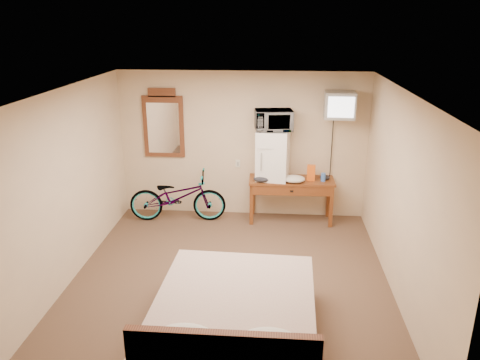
{
  "coord_description": "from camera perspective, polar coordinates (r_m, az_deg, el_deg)",
  "views": [
    {
      "loc": [
        0.57,
        -5.41,
        3.32
      ],
      "look_at": [
        0.09,
        0.65,
        1.2
      ],
      "focal_mm": 35.0,
      "sensor_mm": 36.0,
      "label": 1
    }
  ],
  "objects": [
    {
      "name": "room",
      "position": [
        5.82,
        -1.36,
        -1.58
      ],
      "size": [
        4.6,
        4.64,
        2.5
      ],
      "color": "#523829",
      "rests_on": "ground"
    },
    {
      "name": "desk",
      "position": [
        7.89,
        6.28,
        -0.76
      ],
      "size": [
        1.43,
        0.58,
        0.75
      ],
      "color": "brown",
      "rests_on": "floor"
    },
    {
      "name": "mini_fridge",
      "position": [
        7.76,
        4.03,
        3.09
      ],
      "size": [
        0.57,
        0.55,
        0.83
      ],
      "color": "white",
      "rests_on": "desk"
    },
    {
      "name": "microwave",
      "position": [
        7.62,
        4.13,
        7.29
      ],
      "size": [
        0.64,
        0.48,
        0.33
      ],
      "primitive_type": "imported",
      "rotation": [
        0.0,
        0.0,
        0.13
      ],
      "color": "white",
      "rests_on": "mini_fridge"
    },
    {
      "name": "snack_bag",
      "position": [
        7.83,
        8.66,
        0.88
      ],
      "size": [
        0.14,
        0.09,
        0.27
      ],
      "primitive_type": "cube",
      "rotation": [
        0.0,
        0.0,
        -0.1
      ],
      "color": "#E55C14",
      "rests_on": "desk"
    },
    {
      "name": "blue_cup",
      "position": [
        7.84,
        10.11,
        0.34
      ],
      "size": [
        0.08,
        0.08,
        0.14
      ],
      "primitive_type": "cylinder",
      "color": "#3C6FCC",
      "rests_on": "desk"
    },
    {
      "name": "cloth_cream",
      "position": [
        7.73,
        6.57,
        0.14
      ],
      "size": [
        0.37,
        0.29,
        0.11
      ],
      "primitive_type": "ellipsoid",
      "color": "beige",
      "rests_on": "desk"
    },
    {
      "name": "cloth_dark_a",
      "position": [
        7.7,
        2.66,
        0.14
      ],
      "size": [
        0.27,
        0.2,
        0.1
      ],
      "primitive_type": "ellipsoid",
      "color": "black",
      "rests_on": "desk"
    },
    {
      "name": "cloth_dark_b",
      "position": [
        7.93,
        10.3,
        0.33
      ],
      "size": [
        0.17,
        0.14,
        0.08
      ],
      "primitive_type": "ellipsoid",
      "color": "black",
      "rests_on": "desk"
    },
    {
      "name": "crt_television",
      "position": [
        7.61,
        12.04,
        8.94
      ],
      "size": [
        0.49,
        0.59,
        0.42
      ],
      "color": "black",
      "rests_on": "room"
    },
    {
      "name": "wall_mirror",
      "position": [
        8.11,
        -9.32,
        6.73
      ],
      "size": [
        0.7,
        0.04,
        1.18
      ],
      "color": "brown",
      "rests_on": "room"
    },
    {
      "name": "bicycle",
      "position": [
        8.03,
        -7.61,
        -2.01
      ],
      "size": [
        1.68,
        0.71,
        0.86
      ],
      "primitive_type": "imported",
      "rotation": [
        0.0,
        0.0,
        1.66
      ],
      "color": "black",
      "rests_on": "floor"
    },
    {
      "name": "bed",
      "position": [
        5.07,
        -0.88,
        -17.43
      ],
      "size": [
        1.75,
        2.27,
        0.9
      ],
      "color": "brown",
      "rests_on": "floor"
    }
  ]
}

